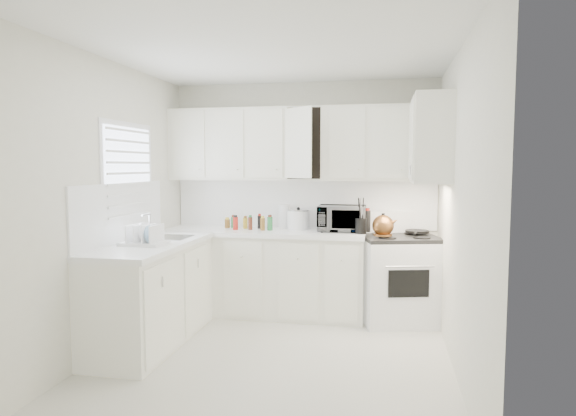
% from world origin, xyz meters
% --- Properties ---
extents(floor, '(3.20, 3.20, 0.00)m').
position_xyz_m(floor, '(0.00, 0.00, 0.00)').
color(floor, beige).
rests_on(floor, ground).
extents(ceiling, '(3.20, 3.20, 0.00)m').
position_xyz_m(ceiling, '(0.00, 0.00, 2.60)').
color(ceiling, white).
rests_on(ceiling, ground).
extents(wall_back, '(3.00, 0.00, 3.00)m').
position_xyz_m(wall_back, '(0.00, 1.60, 1.30)').
color(wall_back, silver).
rests_on(wall_back, ground).
extents(wall_front, '(3.00, 0.00, 3.00)m').
position_xyz_m(wall_front, '(0.00, -1.60, 1.30)').
color(wall_front, silver).
rests_on(wall_front, ground).
extents(wall_left, '(0.00, 3.20, 3.20)m').
position_xyz_m(wall_left, '(-1.50, 0.00, 1.30)').
color(wall_left, silver).
rests_on(wall_left, ground).
extents(wall_right, '(0.00, 3.20, 3.20)m').
position_xyz_m(wall_right, '(1.50, 0.00, 1.30)').
color(wall_right, silver).
rests_on(wall_right, ground).
extents(window_blinds, '(0.06, 0.96, 1.06)m').
position_xyz_m(window_blinds, '(-1.48, 0.35, 1.55)').
color(window_blinds, white).
rests_on(window_blinds, wall_left).
extents(lower_cabinets_back, '(2.22, 0.60, 0.90)m').
position_xyz_m(lower_cabinets_back, '(-0.39, 1.30, 0.45)').
color(lower_cabinets_back, white).
rests_on(lower_cabinets_back, floor).
extents(lower_cabinets_left, '(0.60, 1.60, 0.90)m').
position_xyz_m(lower_cabinets_left, '(-1.20, 0.20, 0.45)').
color(lower_cabinets_left, white).
rests_on(lower_cabinets_left, floor).
extents(countertop_back, '(2.24, 0.64, 0.05)m').
position_xyz_m(countertop_back, '(-0.39, 1.29, 0.93)').
color(countertop_back, white).
rests_on(countertop_back, lower_cabinets_back).
extents(countertop_left, '(0.64, 1.62, 0.05)m').
position_xyz_m(countertop_left, '(-1.19, 0.20, 0.93)').
color(countertop_left, white).
rests_on(countertop_left, lower_cabinets_left).
extents(backsplash_back, '(2.98, 0.02, 0.55)m').
position_xyz_m(backsplash_back, '(0.00, 1.59, 1.23)').
color(backsplash_back, white).
rests_on(backsplash_back, wall_back).
extents(backsplash_left, '(0.02, 1.60, 0.55)m').
position_xyz_m(backsplash_left, '(-1.49, 0.20, 1.23)').
color(backsplash_left, white).
rests_on(backsplash_left, wall_left).
extents(upper_cabinets_back, '(3.00, 0.33, 0.80)m').
position_xyz_m(upper_cabinets_back, '(0.00, 1.44, 1.50)').
color(upper_cabinets_back, white).
rests_on(upper_cabinets_back, wall_back).
extents(upper_cabinets_right, '(0.33, 0.90, 0.80)m').
position_xyz_m(upper_cabinets_right, '(1.33, 0.82, 1.50)').
color(upper_cabinets_right, white).
rests_on(upper_cabinets_right, wall_right).
extents(sink, '(0.42, 0.38, 0.30)m').
position_xyz_m(sink, '(-1.19, 0.55, 1.07)').
color(sink, gray).
rests_on(sink, countertop_left).
extents(stove, '(0.90, 0.80, 1.18)m').
position_xyz_m(stove, '(1.09, 1.27, 0.59)').
color(stove, white).
rests_on(stove, floor).
extents(tea_kettle, '(0.33, 0.30, 0.25)m').
position_xyz_m(tea_kettle, '(0.91, 1.11, 1.07)').
color(tea_kettle, brown).
rests_on(tea_kettle, stove).
extents(frying_pan, '(0.31, 0.46, 0.04)m').
position_xyz_m(frying_pan, '(1.27, 1.43, 0.96)').
color(frying_pan, black).
rests_on(frying_pan, stove).
extents(microwave, '(0.51, 0.28, 0.34)m').
position_xyz_m(microwave, '(0.47, 1.34, 1.12)').
color(microwave, gray).
rests_on(microwave, countertop_back).
extents(rice_cooker, '(0.30, 0.30, 0.25)m').
position_xyz_m(rice_cooker, '(-0.02, 1.41, 1.07)').
color(rice_cooker, white).
rests_on(rice_cooker, countertop_back).
extents(paper_towel, '(0.12, 0.12, 0.27)m').
position_xyz_m(paper_towel, '(-0.20, 1.50, 1.08)').
color(paper_towel, white).
rests_on(paper_towel, countertop_back).
extents(utensil_crock, '(0.15, 0.15, 0.39)m').
position_xyz_m(utensil_crock, '(0.68, 1.19, 1.14)').
color(utensil_crock, black).
rests_on(utensil_crock, countertop_back).
extents(dish_rack, '(0.40, 0.30, 0.21)m').
position_xyz_m(dish_rack, '(-1.20, 0.07, 1.06)').
color(dish_rack, white).
rests_on(dish_rack, countertop_left).
extents(spice_left_0, '(0.06, 0.06, 0.13)m').
position_xyz_m(spice_left_0, '(-0.85, 1.42, 1.02)').
color(spice_left_0, brown).
rests_on(spice_left_0, countertop_back).
extents(spice_left_1, '(0.06, 0.06, 0.13)m').
position_xyz_m(spice_left_1, '(-0.78, 1.33, 1.02)').
color(spice_left_1, '#27773B').
rests_on(spice_left_1, countertop_back).
extents(spice_left_2, '(0.06, 0.06, 0.13)m').
position_xyz_m(spice_left_2, '(-0.70, 1.42, 1.02)').
color(spice_left_2, red).
rests_on(spice_left_2, countertop_back).
extents(spice_left_3, '(0.06, 0.06, 0.13)m').
position_xyz_m(spice_left_3, '(-0.62, 1.33, 1.02)').
color(spice_left_3, yellow).
rests_on(spice_left_3, countertop_back).
extents(spice_left_4, '(0.06, 0.06, 0.13)m').
position_xyz_m(spice_left_4, '(-0.55, 1.42, 1.02)').
color(spice_left_4, '#622C1C').
rests_on(spice_left_4, countertop_back).
extents(spice_left_5, '(0.06, 0.06, 0.13)m').
position_xyz_m(spice_left_5, '(-0.47, 1.33, 1.02)').
color(spice_left_5, black).
rests_on(spice_left_5, countertop_back).
extents(spice_left_6, '(0.06, 0.06, 0.13)m').
position_xyz_m(spice_left_6, '(-0.40, 1.42, 1.02)').
color(spice_left_6, brown).
rests_on(spice_left_6, countertop_back).
extents(spice_left_7, '(0.06, 0.06, 0.13)m').
position_xyz_m(spice_left_7, '(-0.32, 1.33, 1.02)').
color(spice_left_7, '#27773B').
rests_on(spice_left_7, countertop_back).
extents(sauce_right_0, '(0.06, 0.06, 0.19)m').
position_xyz_m(sauce_right_0, '(0.58, 1.46, 1.05)').
color(sauce_right_0, red).
rests_on(sauce_right_0, countertop_back).
extents(sauce_right_1, '(0.06, 0.06, 0.19)m').
position_xyz_m(sauce_right_1, '(0.64, 1.40, 1.05)').
color(sauce_right_1, yellow).
rests_on(sauce_right_1, countertop_back).
extents(sauce_right_2, '(0.06, 0.06, 0.19)m').
position_xyz_m(sauce_right_2, '(0.69, 1.46, 1.05)').
color(sauce_right_2, '#622C1C').
rests_on(sauce_right_2, countertop_back).
extents(sauce_right_3, '(0.06, 0.06, 0.19)m').
position_xyz_m(sauce_right_3, '(0.74, 1.40, 1.05)').
color(sauce_right_3, black).
rests_on(sauce_right_3, countertop_back).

